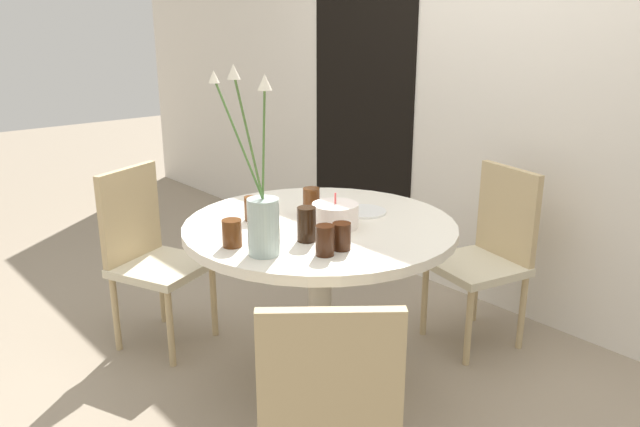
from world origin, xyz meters
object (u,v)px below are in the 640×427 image
at_px(flower_vase, 262,213).
at_px(drink_glass_2, 252,209).
at_px(drink_glass_4, 325,240).
at_px(chair_right_flank, 489,247).
at_px(drink_glass_0, 342,236).
at_px(chair_left_flank, 329,420).
at_px(chair_near_front, 149,248).
at_px(side_plate, 363,211).
at_px(drink_glass_1, 307,224).
at_px(drink_glass_3, 232,233).
at_px(birthday_cake, 335,215).
at_px(drink_glass_5, 311,201).

relative_size(flower_vase, drink_glass_2, 6.68).
distance_m(flower_vase, drink_glass_4, 0.25).
bearing_deg(chair_right_flank, flower_vase, -80.07).
bearing_deg(drink_glass_0, chair_left_flank, -45.51).
bearing_deg(chair_right_flank, chair_left_flank, -58.18).
xyz_separation_m(chair_near_front, flower_vase, (1.02, -0.03, 0.43)).
bearing_deg(drink_glass_4, flower_vase, -131.51).
distance_m(chair_right_flank, side_plate, 0.77).
bearing_deg(chair_near_front, drink_glass_1, -102.35).
bearing_deg(drink_glass_3, drink_glass_4, 34.71).
relative_size(chair_near_front, birthday_cake, 4.73).
height_order(chair_left_flank, drink_glass_1, drink_glass_1).
relative_size(drink_glass_0, drink_glass_5, 0.85).
bearing_deg(drink_glass_4, drink_glass_3, -145.29).
xyz_separation_m(chair_left_flank, flower_vase, (-0.59, 0.21, 0.43)).
bearing_deg(chair_near_front, drink_glass_2, -98.13).
bearing_deg(birthday_cake, chair_near_front, -158.59).
distance_m(chair_right_flank, flower_vase, 1.39).
relative_size(birthday_cake, drink_glass_0, 1.86).
distance_m(drink_glass_1, drink_glass_2, 0.35).
height_order(chair_near_front, birthday_cake, birthday_cake).
xyz_separation_m(drink_glass_3, drink_glass_5, (-0.11, 0.47, 0.01)).
relative_size(flower_vase, drink_glass_5, 5.67).
distance_m(chair_right_flank, drink_glass_2, 1.24).
distance_m(side_plate, drink_glass_2, 0.49).
relative_size(drink_glass_2, drink_glass_5, 0.85).
bearing_deg(flower_vase, side_plate, 101.57).
bearing_deg(drink_glass_5, chair_near_front, -152.14).
distance_m(drink_glass_1, drink_glass_4, 0.16).
distance_m(drink_glass_3, drink_glass_4, 0.35).
bearing_deg(drink_glass_2, birthday_cake, 34.98).
bearing_deg(flower_vase, chair_right_flank, 87.13).
bearing_deg(chair_right_flank, drink_glass_4, -73.15).
xyz_separation_m(chair_near_front, drink_glass_5, (0.77, 0.41, 0.33)).
relative_size(side_plate, drink_glass_0, 1.97).
xyz_separation_m(chair_near_front, chair_left_flank, (1.61, -0.24, 0.00)).
xyz_separation_m(side_plate, drink_glass_3, (-0.01, -0.67, 0.05)).
bearing_deg(flower_vase, chair_near_front, 178.27).
bearing_deg(drink_glass_3, chair_left_flank, -13.07).
xyz_separation_m(side_plate, drink_glass_1, (0.12, -0.42, 0.06)).
height_order(birthday_cake, drink_glass_5, birthday_cake).
bearing_deg(drink_glass_4, drink_glass_0, 92.64).
bearing_deg(chair_near_front, drink_glass_5, -84.65).
bearing_deg(drink_glass_1, birthday_cake, 105.45).
distance_m(chair_right_flank, drink_glass_4, 1.20).
height_order(chair_right_flank, flower_vase, flower_vase).
xyz_separation_m(chair_left_flank, birthday_cake, (-0.66, 0.61, 0.32)).
height_order(birthday_cake, flower_vase, flower_vase).
bearing_deg(birthday_cake, flower_vase, -81.09).
xyz_separation_m(drink_glass_4, drink_glass_5, (-0.40, 0.27, 0.00)).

